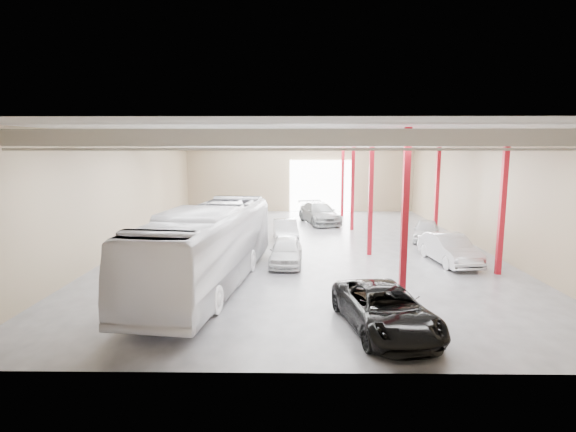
{
  "coord_description": "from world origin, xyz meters",
  "views": [
    {
      "loc": [
        -0.63,
        -27.69,
        6.21
      ],
      "look_at": [
        -0.96,
        -1.47,
        2.2
      ],
      "focal_mm": 28.0,
      "sensor_mm": 36.0,
      "label": 1
    }
  ],
  "objects_px": {
    "car_row_b": "(285,230)",
    "car_right_far": "(426,230)",
    "coach_bus": "(209,246)",
    "car_row_c": "(319,213)",
    "car_row_a": "(286,251)",
    "car_right_near": "(449,249)",
    "black_sedan": "(385,309)"
  },
  "relations": [
    {
      "from": "car_row_b",
      "to": "car_right_far",
      "type": "relative_size",
      "value": 1.05
    },
    {
      "from": "coach_bus",
      "to": "car_row_c",
      "type": "distance_m",
      "value": 18.04
    },
    {
      "from": "car_row_a",
      "to": "car_right_far",
      "type": "bearing_deg",
      "value": 36.13
    },
    {
      "from": "coach_bus",
      "to": "car_row_a",
      "type": "distance_m",
      "value": 5.2
    },
    {
      "from": "coach_bus",
      "to": "car_row_b",
      "type": "distance_m",
      "value": 10.5
    },
    {
      "from": "coach_bus",
      "to": "car_right_near",
      "type": "relative_size",
      "value": 2.71
    },
    {
      "from": "car_row_a",
      "to": "car_row_b",
      "type": "height_order",
      "value": "car_row_a"
    },
    {
      "from": "coach_bus",
      "to": "car_right_far",
      "type": "xyz_separation_m",
      "value": [
        12.76,
        10.08,
        -1.12
      ]
    },
    {
      "from": "car_row_c",
      "to": "car_right_near",
      "type": "bearing_deg",
      "value": -78.82
    },
    {
      "from": "black_sedan",
      "to": "car_right_near",
      "type": "xyz_separation_m",
      "value": [
        5.29,
        9.1,
        0.03
      ]
    },
    {
      "from": "black_sedan",
      "to": "car_row_c",
      "type": "distance_m",
      "value": 22.02
    },
    {
      "from": "car_row_a",
      "to": "car_right_far",
      "type": "xyz_separation_m",
      "value": [
        9.33,
        6.33,
        -0.02
      ]
    },
    {
      "from": "coach_bus",
      "to": "car_right_near",
      "type": "distance_m",
      "value": 12.96
    },
    {
      "from": "car_row_a",
      "to": "car_right_near",
      "type": "xyz_separation_m",
      "value": [
        8.82,
        0.34,
        0.08
      ]
    },
    {
      "from": "car_row_a",
      "to": "car_right_far",
      "type": "distance_m",
      "value": 11.27
    },
    {
      "from": "coach_bus",
      "to": "black_sedan",
      "type": "xyz_separation_m",
      "value": [
        6.96,
        -5.0,
        -1.05
      ]
    },
    {
      "from": "black_sedan",
      "to": "car_row_b",
      "type": "bearing_deg",
      "value": 93.6
    },
    {
      "from": "car_row_c",
      "to": "coach_bus",
      "type": "bearing_deg",
      "value": -124.14
    },
    {
      "from": "car_right_far",
      "to": "car_row_b",
      "type": "bearing_deg",
      "value": -162.0
    },
    {
      "from": "coach_bus",
      "to": "car_right_far",
      "type": "distance_m",
      "value": 16.3
    },
    {
      "from": "black_sedan",
      "to": "car_right_far",
      "type": "bearing_deg",
      "value": 58.72
    },
    {
      "from": "black_sedan",
      "to": "car_row_a",
      "type": "xyz_separation_m",
      "value": [
        -3.53,
        8.75,
        -0.05
      ]
    },
    {
      "from": "car_right_far",
      "to": "car_row_c",
      "type": "bearing_deg",
      "value": 151.55
    },
    {
      "from": "black_sedan",
      "to": "car_right_far",
      "type": "xyz_separation_m",
      "value": [
        5.8,
        15.08,
        -0.06
      ]
    },
    {
      "from": "car_row_a",
      "to": "car_row_b",
      "type": "distance_m",
      "value": 6.16
    },
    {
      "from": "car_row_a",
      "to": "car_right_near",
      "type": "bearing_deg",
      "value": 4.22
    },
    {
      "from": "car_row_a",
      "to": "car_right_far",
      "type": "relative_size",
      "value": 1.02
    },
    {
      "from": "car_row_b",
      "to": "car_row_c",
      "type": "relative_size",
      "value": 0.74
    },
    {
      "from": "coach_bus",
      "to": "car_right_near",
      "type": "height_order",
      "value": "coach_bus"
    },
    {
      "from": "car_right_near",
      "to": "coach_bus",
      "type": "bearing_deg",
      "value": -168.31
    },
    {
      "from": "car_row_a",
      "to": "car_row_c",
      "type": "relative_size",
      "value": 0.72
    },
    {
      "from": "black_sedan",
      "to": "car_right_near",
      "type": "relative_size",
      "value": 1.14
    }
  ]
}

